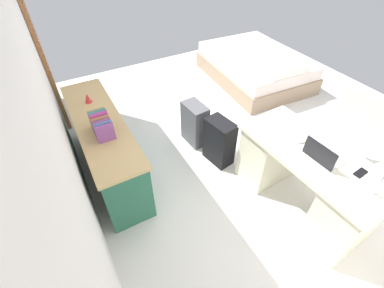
% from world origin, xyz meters
% --- Properties ---
extents(ground_plane, '(5.68, 5.68, 0.00)m').
position_xyz_m(ground_plane, '(0.00, 0.00, 0.00)').
color(ground_plane, silver).
extents(wall_back, '(4.68, 0.10, 2.58)m').
position_xyz_m(wall_back, '(0.00, 2.13, 1.29)').
color(wall_back, white).
rests_on(wall_back, ground_plane).
extents(door_wooden, '(0.88, 0.05, 2.04)m').
position_xyz_m(door_wooden, '(1.79, 2.05, 1.02)').
color(door_wooden, brown).
rests_on(door_wooden, ground_plane).
extents(desk, '(1.47, 0.73, 0.75)m').
position_xyz_m(desk, '(-1.19, 0.12, 0.39)').
color(desk, beige).
rests_on(desk, ground_plane).
extents(office_chair, '(0.55, 0.55, 0.94)m').
position_xyz_m(office_chair, '(-0.97, -0.74, 0.42)').
color(office_chair, black).
rests_on(office_chair, ground_plane).
extents(credenza, '(1.80, 0.48, 0.76)m').
position_xyz_m(credenza, '(0.27, 1.75, 0.38)').
color(credenza, '#28664C').
rests_on(credenza, ground_plane).
extents(bed, '(1.98, 1.51, 0.58)m').
position_xyz_m(bed, '(1.21, -1.21, 0.24)').
color(bed, gray).
rests_on(bed, ground_plane).
extents(suitcase_black, '(0.39, 0.28, 0.60)m').
position_xyz_m(suitcase_black, '(-0.22, 0.50, 0.30)').
color(suitcase_black, black).
rests_on(suitcase_black, ground_plane).
extents(suitcase_spare_grey, '(0.38, 0.25, 0.58)m').
position_xyz_m(suitcase_spare_grey, '(0.24, 0.58, 0.29)').
color(suitcase_spare_grey, '#4C4C51').
rests_on(suitcase_spare_grey, ground_plane).
extents(laptop, '(0.32, 0.24, 0.21)m').
position_xyz_m(laptop, '(-1.27, 0.14, 0.79)').
color(laptop, silver).
rests_on(laptop, desk).
extents(computer_mouse, '(0.07, 0.10, 0.03)m').
position_xyz_m(computer_mouse, '(-1.01, 0.11, 0.76)').
color(computer_mouse, white).
rests_on(computer_mouse, desk).
extents(cell_phone_near_laptop, '(0.08, 0.14, 0.01)m').
position_xyz_m(cell_phone_near_laptop, '(-1.55, -0.03, 0.75)').
color(cell_phone_near_laptop, black).
rests_on(cell_phone_near_laptop, desk).
extents(desk_lamp, '(0.16, 0.11, 0.34)m').
position_xyz_m(desk_lamp, '(-1.70, 0.09, 1.00)').
color(desk_lamp, silver).
rests_on(desk_lamp, desk).
extents(book_row, '(0.31, 0.17, 0.22)m').
position_xyz_m(book_row, '(0.05, 1.75, 0.86)').
color(book_row, '#854990').
rests_on(book_row, credenza).
extents(figurine_small, '(0.08, 0.08, 0.11)m').
position_xyz_m(figurine_small, '(0.66, 1.75, 0.81)').
color(figurine_small, red).
rests_on(figurine_small, credenza).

